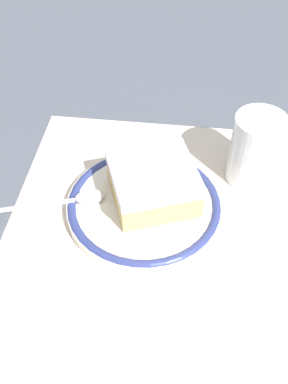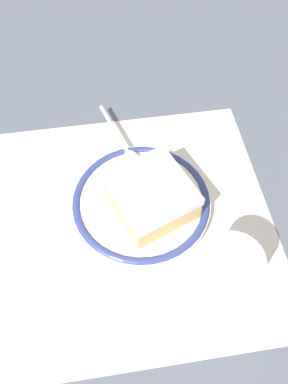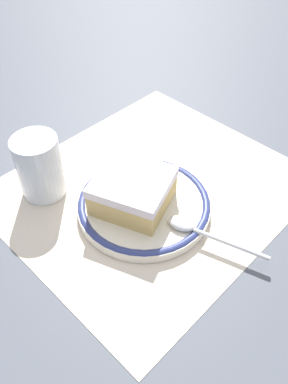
{
  "view_description": "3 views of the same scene",
  "coord_description": "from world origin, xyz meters",
  "px_view_note": "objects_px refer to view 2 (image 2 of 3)",
  "views": [
    {
      "loc": [
        0.33,
        0.02,
        0.43
      ],
      "look_at": [
        -0.04,
        -0.02,
        0.04
      ],
      "focal_mm": 42.95,
      "sensor_mm": 36.0,
      "label": 1
    },
    {
      "loc": [
        0.0,
        0.25,
        0.46
      ],
      "look_at": [
        -0.04,
        -0.02,
        0.04
      ],
      "focal_mm": 36.12,
      "sensor_mm": 36.0,
      "label": 2
    },
    {
      "loc": [
        -0.31,
        -0.29,
        0.42
      ],
      "look_at": [
        -0.04,
        -0.02,
        0.04
      ],
      "focal_mm": 36.6,
      "sensor_mm": 36.0,
      "label": 3
    }
  ],
  "objects_px": {
    "plate": "(144,202)",
    "cake_slice": "(154,196)",
    "cup": "(229,277)",
    "spoon": "(130,150)",
    "napkin": "(47,283)"
  },
  "relations": [
    {
      "from": "plate",
      "to": "spoon",
      "type": "bearing_deg",
      "value": -84.49
    },
    {
      "from": "cake_slice",
      "to": "spoon",
      "type": "xyz_separation_m",
      "value": [
        0.02,
        -0.09,
        -0.02
      ]
    },
    {
      "from": "plate",
      "to": "cup",
      "type": "bearing_deg",
      "value": 120.2
    },
    {
      "from": "spoon",
      "to": "napkin",
      "type": "bearing_deg",
      "value": 54.51
    },
    {
      "from": "cup",
      "to": "spoon",
      "type": "bearing_deg",
      "value": -68.54
    },
    {
      "from": "plate",
      "to": "cake_slice",
      "type": "bearing_deg",
      "value": 139.65
    },
    {
      "from": "cup",
      "to": "napkin",
      "type": "height_order",
      "value": "cup"
    },
    {
      "from": "plate",
      "to": "spoon",
      "type": "height_order",
      "value": "spoon"
    },
    {
      "from": "plate",
      "to": "napkin",
      "type": "relative_size",
      "value": 1.8
    },
    {
      "from": "plate",
      "to": "cake_slice",
      "type": "height_order",
      "value": "cake_slice"
    },
    {
      "from": "cake_slice",
      "to": "napkin",
      "type": "distance_m",
      "value": 0.17
    },
    {
      "from": "plate",
      "to": "cup",
      "type": "relative_size",
      "value": 2.0
    },
    {
      "from": "spoon",
      "to": "plate",
      "type": "bearing_deg",
      "value": 95.51
    },
    {
      "from": "plate",
      "to": "cake_slice",
      "type": "xyz_separation_m",
      "value": [
        -0.01,
        0.01,
        0.03
      ]
    },
    {
      "from": "spoon",
      "to": "napkin",
      "type": "distance_m",
      "value": 0.22
    }
  ]
}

